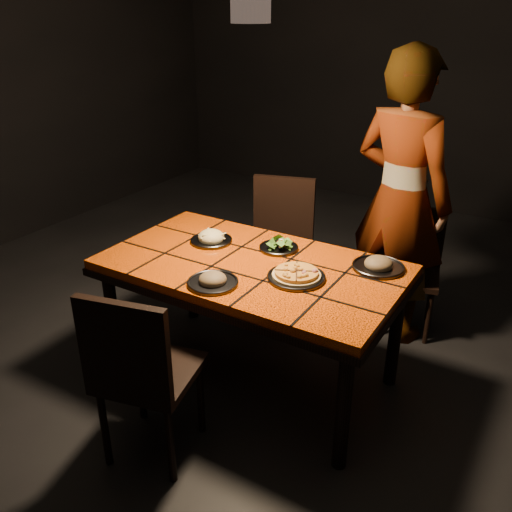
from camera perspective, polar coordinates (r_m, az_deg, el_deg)
The scene contains 12 objects.
room_shell at distance 2.68m, azimuth -0.52°, elevation 13.87°, with size 6.04×7.04×3.08m.
dining_table at distance 2.96m, azimuth -0.46°, elevation -2.10°, with size 1.62×0.92×0.75m.
chair_near at distance 2.53m, azimuth -12.14°, elevation -11.54°, with size 0.51×0.51×0.93m.
chair_far_left at distance 3.77m, azimuth 2.55°, elevation 1.94°, with size 0.53×0.53×0.95m.
chair_far_right at distance 3.74m, azimuth 16.08°, elevation -0.52°, with size 0.44×0.44×0.82m.
diner at distance 3.48m, azimuth 14.97°, elevation 5.72°, with size 0.67×0.44×1.84m, color brown.
pendant_lamp at distance 2.63m, azimuth -0.57°, elevation 24.99°, with size 0.18×0.18×1.06m.
plate_pizza at distance 2.76m, azimuth 4.27°, elevation -2.06°, with size 0.33×0.33×0.04m.
plate_pasta at distance 3.18m, azimuth -4.74°, elevation 1.85°, with size 0.25×0.25×0.08m.
plate_salad at distance 3.08m, azimuth 2.42°, elevation 1.15°, with size 0.22×0.22×0.07m.
plate_mushroom_a at distance 2.70m, azimuth -4.58°, elevation -2.55°, with size 0.26×0.26×0.08m.
plate_mushroom_b at distance 2.92m, azimuth 12.77°, elevation -0.86°, with size 0.28×0.28×0.09m.
Camera 1 is at (1.39, -2.24, 2.02)m, focal length 38.00 mm.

